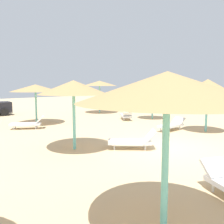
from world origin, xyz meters
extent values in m
plane|color=#D1B284|center=(0.00, 0.00, 0.00)|extent=(80.00, 80.00, 0.00)
cylinder|color=#6BC6BC|center=(-2.78, 2.32, 1.13)|extent=(0.12, 0.12, 2.26)
cone|color=tan|center=(-2.78, 2.32, 2.44)|extent=(2.75, 2.75, 0.54)
cylinder|color=#6BC6BC|center=(-4.87, -3.10, 1.17)|extent=(0.12, 0.12, 2.34)
cone|color=tan|center=(-4.87, -3.10, 2.49)|extent=(2.96, 2.96, 0.51)
cylinder|color=#6BC6BC|center=(-0.86, 9.15, 1.10)|extent=(0.12, 0.12, 2.20)
cone|color=tan|center=(-0.86, 9.15, 2.33)|extent=(3.19, 3.19, 0.47)
cylinder|color=#6BC6BC|center=(4.40, 0.15, 1.13)|extent=(0.12, 0.12, 2.27)
cone|color=tan|center=(4.40, 0.15, 2.51)|extent=(2.34, 2.34, 0.68)
cylinder|color=#6BC6BC|center=(6.33, 5.05, 1.29)|extent=(0.12, 0.12, 2.57)
cone|color=tan|center=(6.33, 5.05, 2.73)|extent=(2.31, 2.31, 0.51)
cylinder|color=#6BC6BC|center=(6.16, 10.74, 1.28)|extent=(0.12, 0.12, 2.55)
cone|color=tan|center=(6.16, 10.74, 2.68)|extent=(3.15, 3.15, 0.46)
cube|color=white|center=(-1.19, 0.82, 0.28)|extent=(1.63, 1.68, 0.12)
cube|color=white|center=(-0.65, 0.23, 0.55)|extent=(0.75, 0.74, 0.48)
cylinder|color=silver|center=(-0.62, 0.52, 0.11)|extent=(0.06, 0.06, 0.22)
cylinder|color=silver|center=(-0.95, 0.23, 0.11)|extent=(0.06, 0.06, 0.22)
cylinder|color=silver|center=(-1.44, 1.40, 0.11)|extent=(0.06, 0.06, 0.22)
cylinder|color=silver|center=(-1.76, 1.11, 0.11)|extent=(0.06, 0.06, 0.22)
cube|color=white|center=(-2.41, -3.02, 0.51)|extent=(0.80, 0.74, 0.40)
cylinder|color=silver|center=(-2.70, -3.08, 0.11)|extent=(0.06, 0.06, 0.22)
cube|color=white|center=(-2.22, 7.86, 0.28)|extent=(1.76, 1.51, 0.12)
cube|color=white|center=(-1.56, 7.40, 0.54)|extent=(0.73, 0.78, 0.45)
cylinder|color=silver|center=(-1.60, 7.69, 0.11)|extent=(0.06, 0.06, 0.22)
cylinder|color=silver|center=(-1.85, 7.33, 0.11)|extent=(0.06, 0.06, 0.22)
cylinder|color=silver|center=(-2.58, 8.39, 0.11)|extent=(0.06, 0.06, 0.22)
cylinder|color=silver|center=(-2.83, 8.03, 0.11)|extent=(0.06, 0.06, 0.22)
cube|color=white|center=(3.28, 1.66, 0.28)|extent=(1.72, 0.70, 0.12)
cube|color=white|center=(4.08, 1.63, 0.49)|extent=(0.53, 0.66, 0.36)
cylinder|color=silver|center=(3.88, 1.86, 0.11)|extent=(0.06, 0.06, 0.22)
cylinder|color=silver|center=(3.87, 1.42, 0.11)|extent=(0.06, 0.06, 0.22)
cylinder|color=silver|center=(2.68, 1.90, 0.11)|extent=(0.06, 0.06, 0.22)
cylinder|color=silver|center=(2.67, 1.46, 0.11)|extent=(0.06, 0.06, 0.22)
cube|color=white|center=(4.68, 6.23, 0.28)|extent=(1.57, 1.72, 0.12)
cube|color=white|center=(4.17, 5.62, 0.51)|extent=(0.80, 0.77, 0.41)
cylinder|color=silver|center=(4.47, 5.63, 0.11)|extent=(0.06, 0.06, 0.22)
cylinder|color=silver|center=(4.13, 5.91, 0.11)|extent=(0.06, 0.06, 0.22)
cylinder|color=silver|center=(5.23, 6.56, 0.11)|extent=(0.06, 0.06, 0.22)
cylinder|color=silver|center=(4.89, 6.84, 0.11)|extent=(0.06, 0.06, 0.22)
cylinder|color=black|center=(-0.56, 16.40, 0.32)|extent=(0.67, 0.33, 0.64)
cylinder|color=black|center=(-0.86, 14.67, 0.32)|extent=(0.67, 0.33, 0.64)
camera|label=1|loc=(-8.15, -5.13, 2.52)|focal=37.63mm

